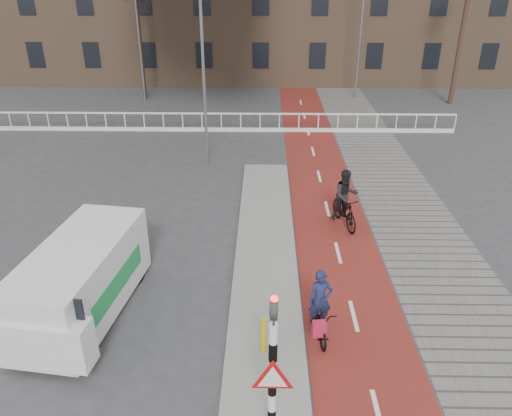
{
  "coord_description": "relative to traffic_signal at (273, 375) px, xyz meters",
  "views": [
    {
      "loc": [
        -0.76,
        -7.98,
        7.93
      ],
      "look_at": [
        -0.99,
        5.0,
        1.5
      ],
      "focal_mm": 35.0,
      "sensor_mm": 36.0,
      "label": 1
    }
  ],
  "objects": [
    {
      "name": "ground",
      "position": [
        0.6,
        2.02,
        -1.99
      ],
      "size": [
        120.0,
        120.0,
        0.0
      ],
      "primitive_type": "plane",
      "color": "#38383A",
      "rests_on": "ground"
    },
    {
      "name": "bike_lane",
      "position": [
        2.1,
        12.02,
        -1.98
      ],
      "size": [
        2.5,
        60.0,
        0.01
      ],
      "primitive_type": "cube",
      "color": "maroon",
      "rests_on": "ground"
    },
    {
      "name": "sidewalk",
      "position": [
        4.9,
        12.02,
        -1.98
      ],
      "size": [
        3.0,
        60.0,
        0.01
      ],
      "primitive_type": "cube",
      "color": "slate",
      "rests_on": "ground"
    },
    {
      "name": "curb_island",
      "position": [
        -0.1,
        6.02,
        -1.93
      ],
      "size": [
        1.8,
        16.0,
        0.12
      ],
      "primitive_type": "cube",
      "color": "gray",
      "rests_on": "ground"
    },
    {
      "name": "traffic_signal",
      "position": [
        0.0,
        0.0,
        0.0
      ],
      "size": [
        0.8,
        0.8,
        3.68
      ],
      "color": "black",
      "rests_on": "curb_island"
    },
    {
      "name": "bollard",
      "position": [
        -0.15,
        2.62,
        -1.42
      ],
      "size": [
        0.12,
        0.12,
        0.89
      ],
      "primitive_type": "cylinder",
      "color": "gold",
      "rests_on": "curb_island"
    },
    {
      "name": "cyclist_near",
      "position": [
        1.15,
        3.34,
        -1.4
      ],
      "size": [
        0.74,
        1.68,
        1.73
      ],
      "rotation": [
        0.0,
        0.0,
        0.11
      ],
      "color": "black",
      "rests_on": "bike_lane"
    },
    {
      "name": "cyclist_far",
      "position": [
        2.49,
        8.77,
        -1.16
      ],
      "size": [
        0.99,
        1.91,
        1.97
      ],
      "rotation": [
        0.0,
        0.0,
        0.27
      ],
      "color": "black",
      "rests_on": "bike_lane"
    },
    {
      "name": "van",
      "position": [
        -4.58,
        4.04,
        -0.98
      ],
      "size": [
        2.37,
        4.64,
        1.91
      ],
      "rotation": [
        0.0,
        0.0,
        -0.14
      ],
      "color": "silver",
      "rests_on": "ground"
    },
    {
      "name": "railing",
      "position": [
        -4.4,
        19.02,
        -1.68
      ],
      "size": [
        28.0,
        0.1,
        0.99
      ],
      "color": "silver",
      "rests_on": "ground"
    },
    {
      "name": "tree_mid",
      "position": [
        -7.93,
        26.12,
        1.86
      ],
      "size": [
        0.25,
        0.25,
        7.69
      ],
      "primitive_type": "cylinder",
      "color": "black",
      "rests_on": "ground"
    },
    {
      "name": "tree_right",
      "position": [
        11.36,
        24.96,
        2.02
      ],
      "size": [
        0.27,
        0.27,
        8.01
      ],
      "primitive_type": "cylinder",
      "color": "black",
      "rests_on": "ground"
    },
    {
      "name": "streetlight_near",
      "position": [
        -2.62,
        14.27,
        1.64
      ],
      "size": [
        0.12,
        0.12,
        7.25
      ],
      "primitive_type": "cylinder",
      "color": "slate",
      "rests_on": "ground"
    },
    {
      "name": "streetlight_left",
      "position": [
        -7.78,
        25.38,
        2.41
      ],
      "size": [
        0.12,
        0.12,
        8.79
      ],
      "primitive_type": "cylinder",
      "color": "slate",
      "rests_on": "ground"
    },
    {
      "name": "streetlight_right",
      "position": [
        5.67,
        26.27,
        2.45
      ],
      "size": [
        0.12,
        0.12,
        8.87
      ],
      "primitive_type": "cylinder",
      "color": "slate",
      "rests_on": "ground"
    }
  ]
}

